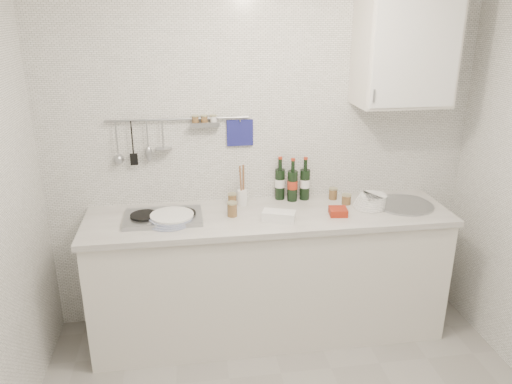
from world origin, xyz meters
TOP-DOWN VIEW (x-y plane):
  - back_wall at (0.00, 1.40)m, footprint 3.00×0.02m
  - counter at (0.01, 1.10)m, footprint 2.44×0.64m
  - wall_rail at (-0.60, 1.37)m, footprint 0.98×0.09m
  - wall_cabinet at (0.90, 1.22)m, footprint 0.60×0.38m
  - plate_stack_hob at (-0.65, 1.05)m, footprint 0.31×0.30m
  - plate_stack_sink at (0.71, 1.11)m, footprint 0.24×0.23m
  - wine_bottles at (0.21, 1.33)m, footprint 0.25×0.12m
  - butter_dish at (0.04, 0.97)m, footprint 0.23×0.17m
  - strawberry_punnet at (0.45, 1.01)m, footprint 0.13×0.13m
  - utensil_crock at (-0.16, 1.28)m, footprint 0.07×0.07m
  - jar_a at (-0.23, 1.29)m, footprint 0.06×0.06m
  - jar_b at (0.50, 1.30)m, footprint 0.06×0.06m
  - jar_c at (0.56, 1.19)m, footprint 0.07×0.07m
  - jar_d at (-0.25, 1.09)m, footprint 0.07×0.07m

SIDE VIEW (x-z plane):
  - counter at x=0.01m, z-range -0.05..0.92m
  - strawberry_punnet at x=0.45m, z-range 0.92..0.97m
  - plate_stack_hob at x=-0.65m, z-range 0.92..0.97m
  - butter_dish at x=0.04m, z-range 0.92..0.98m
  - jar_c at x=0.56m, z-range 0.92..0.99m
  - plate_stack_sink at x=0.71m, z-range 0.92..1.01m
  - jar_b at x=0.50m, z-range 0.92..1.00m
  - jar_a at x=-0.23m, z-range 0.92..1.01m
  - jar_d at x=-0.25m, z-range 0.92..1.02m
  - utensil_crock at x=-0.16m, z-range 0.84..1.14m
  - wine_bottles at x=0.21m, z-range 0.92..1.23m
  - back_wall at x=0.00m, z-range 0.00..2.50m
  - wall_rail at x=-0.60m, z-range 1.26..1.60m
  - wall_cabinet at x=0.90m, z-range 1.60..2.30m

